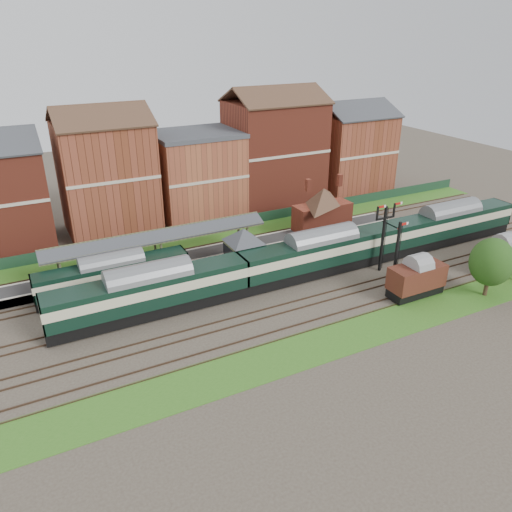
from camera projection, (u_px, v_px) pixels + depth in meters
name	position (u px, v px, depth m)	size (l,w,h in m)	color
ground	(281.00, 283.00, 56.11)	(160.00, 160.00, 0.00)	#473D33
grass_back	(223.00, 235.00, 69.01)	(90.00, 4.50, 0.06)	#2D6619
grass_front	(345.00, 337.00, 46.42)	(90.00, 5.00, 0.06)	#2D6619
fence	(217.00, 225.00, 70.32)	(90.00, 0.12, 1.50)	#193823
platform	(207.00, 255.00, 61.69)	(55.00, 3.40, 1.00)	#2D2D2D
signal_box	(244.00, 252.00, 56.15)	(5.40, 5.40, 6.00)	#6B7B58
brick_hut	(303.00, 254.00, 60.30)	(3.20, 2.64, 2.94)	brown
station_building	(323.00, 208.00, 67.29)	(8.10, 8.10, 5.90)	maroon
canopy	(157.00, 233.00, 57.49)	(26.00, 3.89, 4.08)	#494A2E
semaphore_bracket	(384.00, 234.00, 57.14)	(3.60, 0.25, 8.18)	black
semaphore_siding	(396.00, 256.00, 52.87)	(1.23, 0.25, 8.00)	black
town_backdrop	(196.00, 170.00, 73.26)	(69.00, 10.00, 16.00)	maroon
dmu_train	(321.00, 253.00, 57.16)	(60.34, 3.17, 4.64)	black
platform_railcar	(113.00, 274.00, 53.37)	(16.25, 2.56, 3.74)	black
goods_van_a	(417.00, 278.00, 52.67)	(6.12, 2.65, 3.71)	black
goods_van_b	(503.00, 254.00, 58.24)	(5.97, 2.59, 3.62)	black
tree_far	(492.00, 262.00, 51.95)	(4.50, 4.50, 6.56)	#382619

